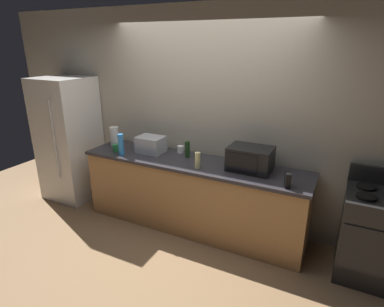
% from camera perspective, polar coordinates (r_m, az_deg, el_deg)
% --- Properties ---
extents(ground_plane, '(8.00, 8.00, 0.00)m').
position_cam_1_polar(ground_plane, '(3.93, -2.74, -15.68)').
color(ground_plane, '#93704C').
extents(back_wall, '(6.40, 0.10, 2.70)m').
position_cam_1_polar(back_wall, '(4.04, 2.64, 6.42)').
color(back_wall, '#B2A893').
rests_on(back_wall, ground_plane).
extents(counter_run, '(2.84, 0.64, 0.90)m').
position_cam_1_polar(counter_run, '(4.00, 0.00, -7.43)').
color(counter_run, '#B27F4C').
rests_on(counter_run, ground_plane).
extents(refrigerator, '(0.72, 0.73, 1.80)m').
position_cam_1_polar(refrigerator, '(5.04, -21.31, 2.44)').
color(refrigerator, white).
rests_on(refrigerator, ground_plane).
extents(stove_range, '(0.60, 0.61, 1.08)m').
position_cam_1_polar(stove_range, '(3.68, 29.84, -12.71)').
color(stove_range, black).
rests_on(stove_range, ground_plane).
extents(microwave, '(0.48, 0.35, 0.27)m').
position_cam_1_polar(microwave, '(3.57, 10.46, -0.94)').
color(microwave, black).
rests_on(microwave, counter_run).
extents(toaster_oven, '(0.34, 0.26, 0.21)m').
position_cam_1_polar(toaster_oven, '(4.14, -7.44, 1.63)').
color(toaster_oven, '#B7BABF').
rests_on(toaster_oven, counter_run).
extents(paper_towel_roll, '(0.12, 0.12, 0.27)m').
position_cam_1_polar(paper_towel_roll, '(4.47, -13.83, 2.97)').
color(paper_towel_roll, white).
rests_on(paper_towel_roll, counter_run).
extents(cordless_phone, '(0.08, 0.12, 0.15)m').
position_cam_1_polar(cordless_phone, '(3.27, 16.90, -4.57)').
color(cordless_phone, black).
rests_on(cordless_phone, counter_run).
extents(bottle_wine, '(0.06, 0.06, 0.21)m').
position_cam_1_polar(bottle_wine, '(3.93, -0.84, 0.79)').
color(bottle_wine, '#1E3F19').
rests_on(bottle_wine, counter_run).
extents(bottle_spray_cleaner, '(0.07, 0.07, 0.28)m').
position_cam_1_polar(bottle_spray_cleaner, '(4.09, -12.71, 1.57)').
color(bottle_spray_cleaner, '#338CE5').
rests_on(bottle_spray_cleaner, counter_run).
extents(bottle_vinegar, '(0.06, 0.06, 0.19)m').
position_cam_1_polar(bottle_vinegar, '(3.58, 1.02, -1.25)').
color(bottle_vinegar, beige).
rests_on(bottle_vinegar, counter_run).
extents(mug_white, '(0.09, 0.09, 0.09)m').
position_cam_1_polar(mug_white, '(4.11, -2.08, 0.77)').
color(mug_white, white).
rests_on(mug_white, counter_run).
extents(mug_green, '(0.08, 0.08, 0.10)m').
position_cam_1_polar(mug_green, '(4.27, -13.61, 1.00)').
color(mug_green, '#2D8C47').
rests_on(mug_green, counter_run).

